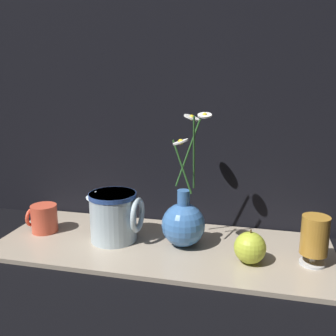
# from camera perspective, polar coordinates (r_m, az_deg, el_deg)

# --- Properties ---
(ground_plane) EXTENTS (6.00, 6.00, 0.00)m
(ground_plane) POSITION_cam_1_polar(r_m,az_deg,el_deg) (1.04, -0.93, -12.16)
(ground_plane) COLOR black
(shelf) EXTENTS (0.90, 0.35, 0.01)m
(shelf) POSITION_cam_1_polar(r_m,az_deg,el_deg) (1.04, -0.93, -11.86)
(shelf) COLOR tan
(shelf) RESTS_ON ground_plane
(backdrop_wall) EXTENTS (1.40, 0.02, 1.10)m
(backdrop_wall) POSITION_cam_1_polar(r_m,az_deg,el_deg) (1.12, 1.47, 18.61)
(backdrop_wall) COLOR black
(backdrop_wall) RESTS_ON ground_plane
(vase_with_flowers) EXTENTS (0.13, 0.15, 0.36)m
(vase_with_flowers) POSITION_cam_1_polar(r_m,az_deg,el_deg) (1.01, 2.37, -8.20)
(vase_with_flowers) COLOR #3F72B7
(vase_with_flowers) RESTS_ON shelf
(yellow_mug) EXTENTS (0.08, 0.07, 0.08)m
(yellow_mug) POSITION_cam_1_polar(r_m,az_deg,el_deg) (1.16, -18.44, -7.28)
(yellow_mug) COLOR #DB5138
(yellow_mug) RESTS_ON shelf
(ceramic_pitcher) EXTENTS (0.15, 0.13, 0.15)m
(ceramic_pitcher) POSITION_cam_1_polar(r_m,az_deg,el_deg) (1.04, -8.23, -7.04)
(ceramic_pitcher) COLOR silver
(ceramic_pitcher) RESTS_ON shelf
(tea_glass) EXTENTS (0.07, 0.07, 0.12)m
(tea_glass) POSITION_cam_1_polar(r_m,az_deg,el_deg) (0.97, 21.44, -9.76)
(tea_glass) COLOR silver
(tea_glass) RESTS_ON shelf
(orange_fruit) EXTENTS (0.08, 0.08, 0.09)m
(orange_fruit) POSITION_cam_1_polar(r_m,az_deg,el_deg) (0.95, 12.38, -11.77)
(orange_fruit) COLOR #B7C638
(orange_fruit) RESTS_ON shelf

